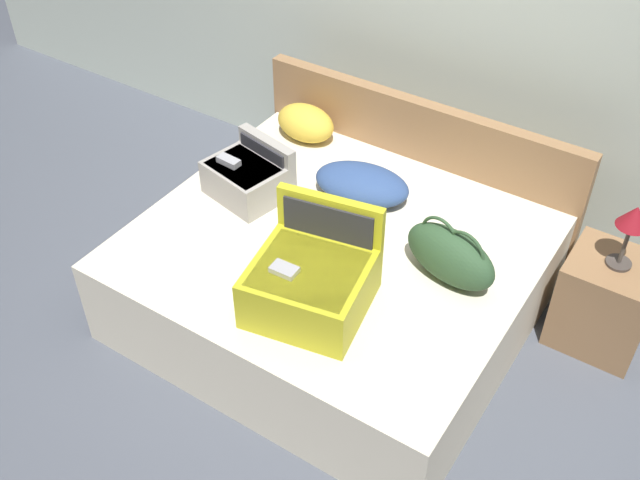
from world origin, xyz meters
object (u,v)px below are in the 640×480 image
(duffel_bag, at_px, (450,255))
(pillow_near_headboard, at_px, (362,184))
(hard_case_medium, at_px, (248,176))
(nightstand, at_px, (605,302))
(hard_case_large, at_px, (311,281))
(table_lamp, at_px, (633,221))
(bed, at_px, (333,278))
(pillow_center_head, at_px, (306,123))

(duffel_bag, xyz_separation_m, pillow_near_headboard, (-0.66, 0.31, -0.05))
(hard_case_medium, bearing_deg, duffel_bag, 11.55)
(pillow_near_headboard, distance_m, nightstand, 1.37)
(hard_case_large, distance_m, nightstand, 1.55)
(hard_case_medium, height_order, table_lamp, table_lamp)
(bed, bearing_deg, hard_case_large, -70.72)
(pillow_center_head, bearing_deg, hard_case_large, -54.97)
(bed, height_order, table_lamp, table_lamp)
(table_lamp, bearing_deg, nightstand, -90.00)
(hard_case_medium, height_order, pillow_center_head, hard_case_medium)
(nightstand, relative_size, table_lamp, 1.47)
(bed, height_order, duffel_bag, duffel_bag)
(duffel_bag, xyz_separation_m, nightstand, (0.65, 0.53, -0.39))
(hard_case_large, height_order, table_lamp, hard_case_large)
(pillow_near_headboard, xyz_separation_m, table_lamp, (1.31, 0.21, 0.19))
(hard_case_large, xyz_separation_m, duffel_bag, (0.44, 0.50, -0.01))
(hard_case_large, bearing_deg, duffel_bag, 38.21)
(duffel_bag, height_order, pillow_center_head, duffel_bag)
(duffel_bag, height_order, pillow_near_headboard, duffel_bag)
(hard_case_large, relative_size, duffel_bag, 1.14)
(nightstand, bearing_deg, hard_case_large, -136.68)
(bed, xyz_separation_m, table_lamp, (1.24, 0.60, 0.53))
(nightstand, xyz_separation_m, table_lamp, (0.00, 0.00, 0.52))
(bed, relative_size, pillow_center_head, 5.22)
(duffel_bag, bearing_deg, hard_case_medium, 179.50)
(hard_case_large, height_order, pillow_near_headboard, hard_case_large)
(hard_case_medium, distance_m, nightstand, 1.93)
(hard_case_large, distance_m, table_lamp, 1.50)
(bed, xyz_separation_m, pillow_near_headboard, (-0.07, 0.39, 0.34))
(pillow_center_head, bearing_deg, nightstand, -3.18)
(duffel_bag, bearing_deg, pillow_near_headboard, 154.49)
(bed, relative_size, nightstand, 3.72)
(duffel_bag, relative_size, pillow_center_head, 1.40)
(hard_case_medium, relative_size, duffel_bag, 0.89)
(hard_case_large, bearing_deg, table_lamp, 32.67)
(nightstand, bearing_deg, pillow_near_headboard, -170.81)
(nightstand, bearing_deg, hard_case_medium, -164.28)
(pillow_center_head, relative_size, nightstand, 0.71)
(bed, xyz_separation_m, hard_case_large, (0.15, -0.43, 0.40))
(hard_case_medium, xyz_separation_m, duffel_bag, (1.18, -0.01, 0.02))
(hard_case_medium, distance_m, pillow_center_head, 0.62)
(duffel_bag, height_order, nightstand, duffel_bag)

